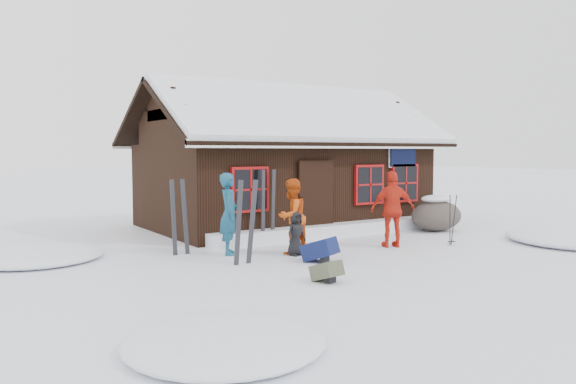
% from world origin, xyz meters
% --- Properties ---
extents(ground, '(120.00, 120.00, 0.00)m').
position_xyz_m(ground, '(0.00, 0.00, 0.00)').
color(ground, white).
rests_on(ground, ground).
extents(mountain_hut, '(8.90, 6.09, 4.42)m').
position_xyz_m(mountain_hut, '(1.50, 4.98, 1.58)').
color(mountain_hut, black).
rests_on(mountain_hut, ground).
extents(snow_drift, '(7.60, 0.60, 0.35)m').
position_xyz_m(snow_drift, '(1.50, 2.25, 0.17)').
color(snow_drift, white).
rests_on(snow_drift, ground).
extents(snow_mounds, '(20.60, 13.20, 0.48)m').
position_xyz_m(snow_mounds, '(1.65, 1.86, 0.00)').
color(snow_mounds, white).
rests_on(snow_mounds, ground).
extents(skier_teal, '(0.68, 0.79, 1.83)m').
position_xyz_m(skier_teal, '(-2.24, 1.33, 0.91)').
color(skier_teal, navy).
rests_on(skier_teal, ground).
extents(skier_orange_left, '(0.99, 0.88, 1.69)m').
position_xyz_m(skier_orange_left, '(-1.02, 0.67, 0.84)').
color(skier_orange_left, '#BE420D').
rests_on(skier_orange_left, ground).
extents(skier_orange_right, '(1.17, 0.85, 1.84)m').
position_xyz_m(skier_orange_right, '(1.49, 0.07, 0.92)').
color(skier_orange_right, red).
rests_on(skier_orange_right, ground).
extents(skier_crouched, '(0.52, 0.38, 0.98)m').
position_xyz_m(skier_crouched, '(-1.06, 0.42, 0.49)').
color(skier_crouched, black).
rests_on(skier_crouched, ground).
extents(boulder, '(1.61, 1.21, 0.94)m').
position_xyz_m(boulder, '(4.48, 1.42, 0.48)').
color(boulder, '#504740').
rests_on(boulder, ground).
extents(ski_pair_left, '(0.54, 0.15, 1.78)m').
position_xyz_m(ski_pair_left, '(-2.45, 0.20, 0.84)').
color(ski_pair_left, black).
rests_on(ski_pair_left, ground).
extents(ski_pair_mid, '(0.47, 0.12, 1.74)m').
position_xyz_m(ski_pair_mid, '(-3.20, 1.87, 0.82)').
color(ski_pair_mid, black).
rests_on(ski_pair_mid, ground).
extents(ski_pair_right, '(0.46, 0.09, 1.90)m').
position_xyz_m(ski_pair_right, '(-0.72, 2.20, 0.90)').
color(ski_pair_right, black).
rests_on(ski_pair_right, ground).
extents(ski_poles, '(0.23, 0.11, 1.28)m').
position_xyz_m(ski_poles, '(2.95, -0.48, 0.60)').
color(ski_poles, black).
rests_on(ski_poles, ground).
extents(backpack_blue, '(0.73, 0.80, 0.35)m').
position_xyz_m(backpack_blue, '(-1.05, -0.46, 0.18)').
color(backpack_blue, '#101946').
rests_on(backpack_blue, ground).
extents(backpack_olive, '(0.44, 0.54, 0.27)m').
position_xyz_m(backpack_olive, '(-2.01, -1.99, 0.14)').
color(backpack_olive, '#454833').
rests_on(backpack_olive, ground).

